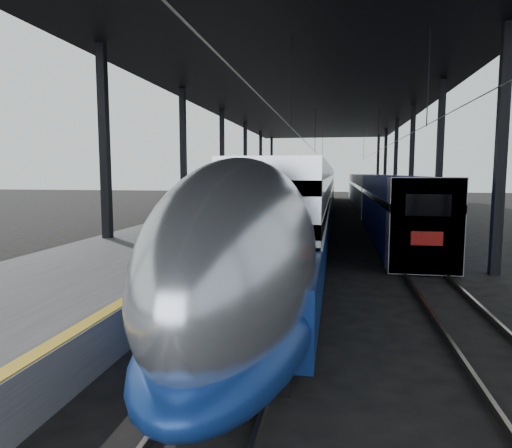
# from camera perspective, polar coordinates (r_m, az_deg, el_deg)

# --- Properties ---
(ground) EXTENTS (160.00, 160.00, 0.00)m
(ground) POSITION_cam_1_polar(r_m,az_deg,el_deg) (13.94, -6.18, -9.24)
(ground) COLOR black
(ground) RESTS_ON ground
(platform) EXTENTS (6.00, 80.00, 1.00)m
(platform) POSITION_cam_1_polar(r_m,az_deg,el_deg) (33.84, -2.49, 0.89)
(platform) COLOR #4C4C4F
(platform) RESTS_ON ground
(yellow_strip) EXTENTS (0.30, 80.00, 0.01)m
(yellow_strip) POSITION_cam_1_polar(r_m,az_deg,el_deg) (33.30, 2.22, 1.68)
(yellow_strip) COLOR gold
(yellow_strip) RESTS_ON platform
(rails) EXTENTS (6.52, 80.00, 0.16)m
(rails) POSITION_cam_1_polar(r_m,az_deg,el_deg) (33.10, 11.17, -0.08)
(rails) COLOR slate
(rails) RESTS_ON ground
(canopy) EXTENTS (18.00, 75.00, 9.47)m
(canopy) POSITION_cam_1_polar(r_m,az_deg,el_deg) (33.37, 6.88, 15.62)
(canopy) COLOR black
(canopy) RESTS_ON ground
(tgv_train) EXTENTS (2.92, 65.20, 4.19)m
(tgv_train) POSITION_cam_1_polar(r_m,az_deg,el_deg) (36.11, 7.16, 3.51)
(tgv_train) COLOR #AFB2B7
(tgv_train) RESTS_ON ground
(second_train) EXTENTS (2.61, 56.05, 3.60)m
(second_train) POSITION_cam_1_polar(r_m,az_deg,el_deg) (44.42, 14.16, 3.73)
(second_train) COLOR navy
(second_train) RESTS_ON ground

